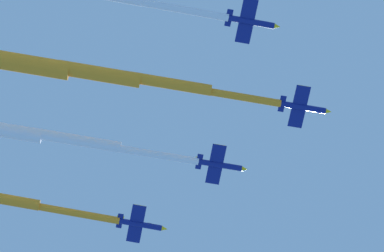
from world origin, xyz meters
TOP-DOWN VIEW (x-y plane):
  - jet_lead at (8.67, -18.05)m, footprint 11.46×64.78m

SIDE VIEW (x-z plane):
  - jet_lead at x=8.67m, z-range 175.59..179.36m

